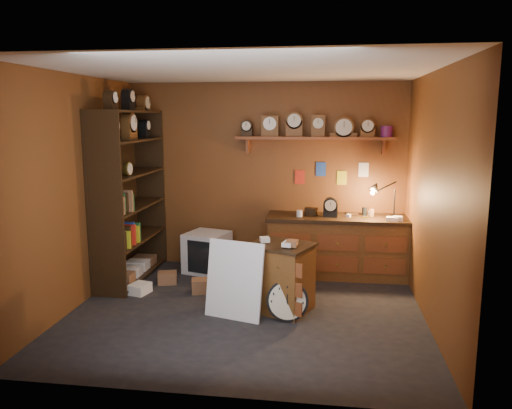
% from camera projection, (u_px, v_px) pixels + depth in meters
% --- Properties ---
extents(floor, '(4.00, 4.00, 0.00)m').
position_uv_depth(floor, '(247.00, 311.00, 5.77)').
color(floor, black).
rests_on(floor, ground).
extents(room_shell, '(4.02, 3.62, 2.71)m').
position_uv_depth(room_shell, '(251.00, 162.00, 5.57)').
color(room_shell, brown).
rests_on(room_shell, ground).
extents(shelving_unit, '(0.47, 1.60, 2.58)m').
position_uv_depth(shelving_unit, '(127.00, 189.00, 6.75)').
color(shelving_unit, black).
rests_on(shelving_unit, ground).
extents(workbench, '(1.96, 0.66, 1.36)m').
position_uv_depth(workbench, '(337.00, 243.00, 6.98)').
color(workbench, brown).
rests_on(workbench, ground).
extents(low_cabinet, '(0.86, 0.80, 0.88)m').
position_uv_depth(low_cabinet, '(280.00, 274.00, 5.73)').
color(low_cabinet, brown).
rests_on(low_cabinet, ground).
extents(big_round_clock, '(0.46, 0.16, 0.46)m').
position_uv_depth(big_round_clock, '(287.00, 301.00, 5.46)').
color(big_round_clock, black).
rests_on(big_round_clock, ground).
extents(white_panel, '(0.69, 0.36, 0.88)m').
position_uv_depth(white_panel, '(235.00, 317.00, 5.60)').
color(white_panel, silver).
rests_on(white_panel, ground).
extents(mini_fridge, '(0.68, 0.70, 0.57)m').
position_uv_depth(mini_fridge, '(207.00, 252.00, 7.19)').
color(mini_fridge, silver).
rests_on(mini_fridge, ground).
extents(floor_box_a, '(0.30, 0.27, 0.15)m').
position_uv_depth(floor_box_a, '(167.00, 278.00, 6.71)').
color(floor_box_a, brown).
rests_on(floor_box_a, ground).
extents(floor_box_b, '(0.27, 0.30, 0.13)m').
position_uv_depth(floor_box_b, '(140.00, 289.00, 6.32)').
color(floor_box_b, white).
rests_on(floor_box_b, ground).
extents(floor_box_c, '(0.28, 0.25, 0.18)m').
position_uv_depth(floor_box_c, '(201.00, 286.00, 6.35)').
color(floor_box_c, brown).
rests_on(floor_box_c, ground).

